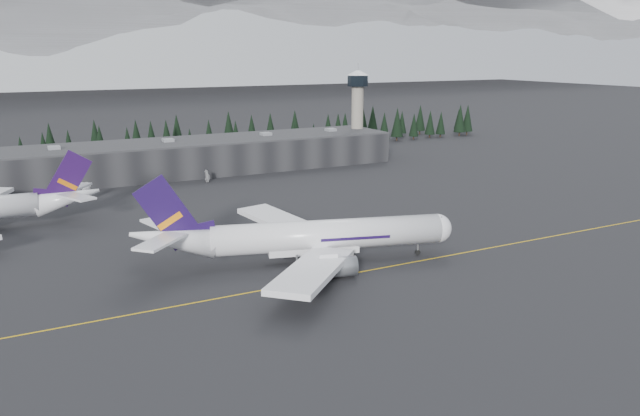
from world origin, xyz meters
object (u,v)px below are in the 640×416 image
gse_vehicle_b (208,180)px  control_tower (358,104)px  jet_main (300,237)px  gse_vehicle_a (87,198)px  terminal (195,156)px

gse_vehicle_b → control_tower: bearing=112.3°
control_tower → jet_main: size_ratio=0.53×
control_tower → gse_vehicle_b: 83.49m
gse_vehicle_b → gse_vehicle_a: bearing=-73.0°
control_tower → jet_main: 147.26m
gse_vehicle_a → terminal: bearing=15.9°
terminal → control_tower: bearing=2.3°
terminal → control_tower: 76.98m
gse_vehicle_a → jet_main: bearing=-86.8°
gse_vehicle_a → gse_vehicle_b: 43.42m
terminal → gse_vehicle_a: size_ratio=27.59×
jet_main → gse_vehicle_a: size_ratio=12.17×
gse_vehicle_a → gse_vehicle_b: (42.47, 9.02, -0.02)m
control_tower → gse_vehicle_a: (-119.20, -32.94, -22.60)m
jet_main → gse_vehicle_b: jet_main is taller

